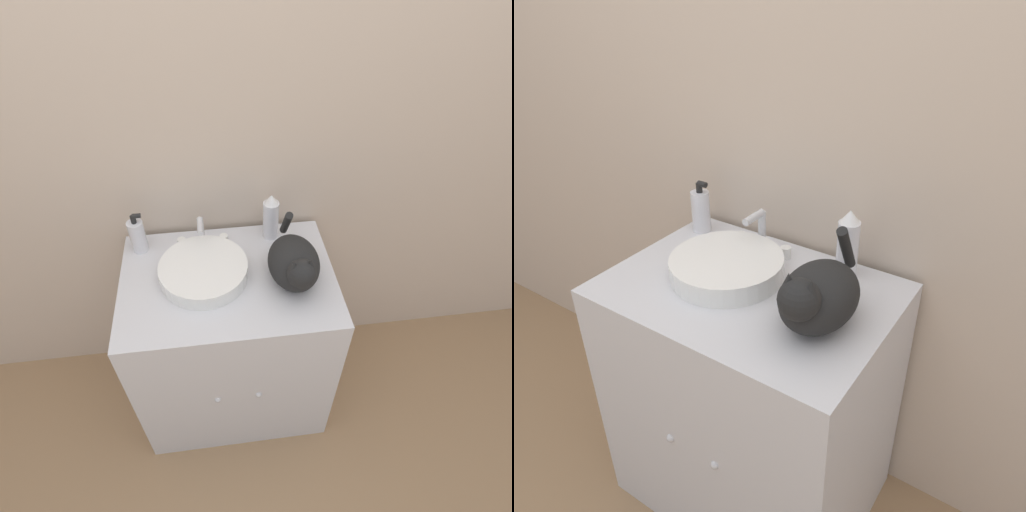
# 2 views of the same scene
# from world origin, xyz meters

# --- Properties ---
(wall_back) EXTENTS (6.00, 0.05, 2.50)m
(wall_back) POSITION_xyz_m (0.00, 0.60, 1.25)
(wall_back) COLOR #C6B29E
(wall_back) RESTS_ON ground_plane
(vanity_cabinet) EXTENTS (0.78, 0.57, 0.84)m
(vanity_cabinet) POSITION_xyz_m (0.00, 0.28, 0.42)
(vanity_cabinet) COLOR silver
(vanity_cabinet) RESTS_ON ground_plane
(sink_basin) EXTENTS (0.32, 0.32, 0.06)m
(sink_basin) POSITION_xyz_m (-0.08, 0.29, 0.86)
(sink_basin) COLOR white
(sink_basin) RESTS_ON vanity_cabinet
(faucet) EXTENTS (0.19, 0.10, 0.14)m
(faucet) POSITION_xyz_m (-0.08, 0.46, 0.89)
(faucet) COLOR silver
(faucet) RESTS_ON vanity_cabinet
(cat) EXTENTS (0.19, 0.34, 0.21)m
(cat) POSITION_xyz_m (0.23, 0.23, 0.92)
(cat) COLOR black
(cat) RESTS_ON vanity_cabinet
(soap_bottle) EXTENTS (0.06, 0.06, 0.17)m
(soap_bottle) POSITION_xyz_m (-0.32, 0.47, 0.91)
(soap_bottle) COLOR silver
(soap_bottle) RESTS_ON vanity_cabinet
(spray_bottle) EXTENTS (0.06, 0.06, 0.20)m
(spray_bottle) POSITION_xyz_m (0.19, 0.48, 0.93)
(spray_bottle) COLOR silver
(spray_bottle) RESTS_ON vanity_cabinet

